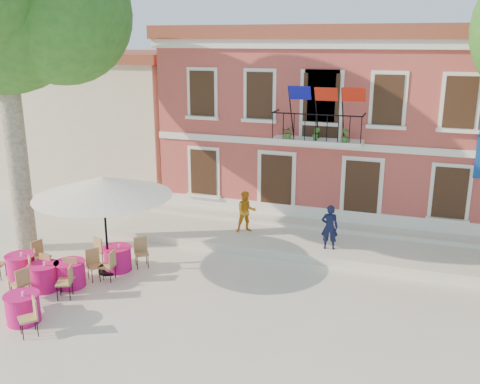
% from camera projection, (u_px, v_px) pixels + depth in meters
% --- Properties ---
extents(ground, '(90.00, 90.00, 0.00)m').
position_uv_depth(ground, '(208.00, 289.00, 15.57)').
color(ground, beige).
rests_on(ground, ground).
extents(main_building, '(13.50, 9.59, 7.50)m').
position_uv_depth(main_building, '(338.00, 117.00, 22.97)').
color(main_building, '#A2493A').
rests_on(main_building, ground).
extents(neighbor_west, '(9.40, 9.40, 6.40)m').
position_uv_depth(neighbor_west, '(118.00, 115.00, 27.66)').
color(neighbor_west, beige).
rests_on(neighbor_west, ground).
extents(terrace, '(14.00, 3.40, 0.30)m').
position_uv_depth(terrace, '(307.00, 240.00, 18.90)').
color(terrace, silver).
rests_on(terrace, ground).
extents(patio_umbrella, '(4.13, 4.13, 3.07)m').
position_uv_depth(patio_umbrella, '(103.00, 187.00, 15.92)').
color(patio_umbrella, black).
rests_on(patio_umbrella, ground).
extents(pedestrian_navy, '(0.60, 0.44, 1.51)m').
position_uv_depth(pedestrian_navy, '(330.00, 227.00, 17.55)').
color(pedestrian_navy, '#0F1433').
rests_on(pedestrian_navy, terrace).
extents(pedestrian_orange, '(0.91, 0.85, 1.49)m').
position_uv_depth(pedestrian_orange, '(246.00, 212.00, 19.15)').
color(pedestrian_orange, orange).
rests_on(pedestrian_orange, terrace).
extents(cafe_table_0, '(1.82, 1.79, 0.95)m').
position_uv_depth(cafe_table_0, '(21.00, 266.00, 16.10)').
color(cafe_table_0, '#C21260').
rests_on(cafe_table_0, ground).
extents(cafe_table_1, '(1.74, 1.56, 0.95)m').
position_uv_depth(cafe_table_1, '(23.00, 307.00, 13.63)').
color(cafe_table_1, '#C21260').
rests_on(cafe_table_1, ground).
extents(cafe_table_2, '(1.78, 1.83, 0.95)m').
position_uv_depth(cafe_table_2, '(44.00, 275.00, 15.42)').
color(cafe_table_2, '#C21260').
rests_on(cafe_table_2, ground).
extents(cafe_table_3, '(1.72, 1.86, 0.95)m').
position_uv_depth(cafe_table_3, '(70.00, 273.00, 15.62)').
color(cafe_table_3, '#C21260').
rests_on(cafe_table_3, ground).
extents(cafe_table_4, '(1.86, 1.73, 0.95)m').
position_uv_depth(cafe_table_4, '(118.00, 257.00, 16.71)').
color(cafe_table_4, '#C21260').
rests_on(cafe_table_4, ground).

